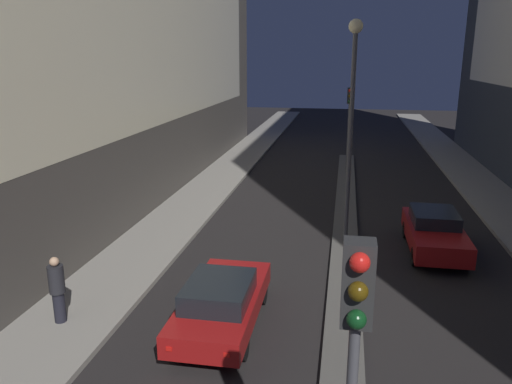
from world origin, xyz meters
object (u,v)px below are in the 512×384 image
(traffic_light_near, at_px, (353,361))
(car_left_lane, at_px, (221,302))
(car_right_lane, at_px, (434,232))
(pedestrian_on_left_sidewalk, at_px, (57,288))
(street_lamp, at_px, (352,101))
(traffic_light_mid, at_px, (349,111))

(traffic_light_near, distance_m, car_left_lane, 7.84)
(traffic_light_near, height_order, car_left_lane, traffic_light_near)
(car_right_lane, relative_size, pedestrian_on_left_sidewalk, 2.45)
(car_left_lane, bearing_deg, pedestrian_on_left_sidewalk, -170.09)
(traffic_light_near, xyz_separation_m, street_lamp, (0.00, 13.04, 1.56))
(traffic_light_near, height_order, car_right_lane, traffic_light_near)
(car_left_lane, height_order, car_right_lane, car_right_lane)
(traffic_light_near, height_order, traffic_light_mid, same)
(pedestrian_on_left_sidewalk, bearing_deg, car_right_lane, 34.42)
(car_right_lane, bearing_deg, car_left_lane, -134.34)
(traffic_light_near, bearing_deg, traffic_light_mid, 90.00)
(car_left_lane, bearing_deg, street_lamp, 64.51)
(traffic_light_mid, xyz_separation_m, car_left_lane, (-3.09, -17.83, -3.00))
(traffic_light_mid, height_order, street_lamp, street_lamp)
(traffic_light_mid, bearing_deg, pedestrian_on_left_sidewalk, -111.19)
(pedestrian_on_left_sidewalk, bearing_deg, traffic_light_near, -39.06)
(car_left_lane, height_order, pedestrian_on_left_sidewalk, pedestrian_on_left_sidewalk)
(street_lamp, bearing_deg, traffic_light_near, -90.00)
(traffic_light_mid, bearing_deg, street_lamp, -90.00)
(traffic_light_mid, bearing_deg, car_right_lane, -74.95)
(street_lamp, distance_m, car_right_lane, 5.49)
(traffic_light_mid, bearing_deg, traffic_light_near, -90.00)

